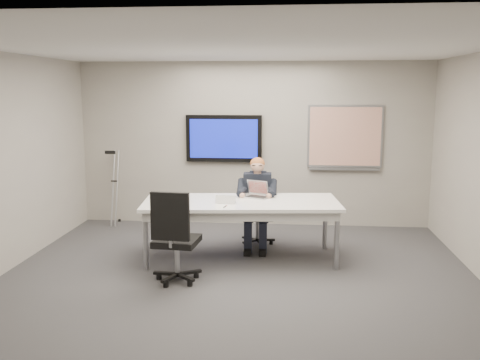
# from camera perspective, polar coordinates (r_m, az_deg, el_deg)

# --- Properties ---
(floor) EXTENTS (6.00, 6.00, 0.02)m
(floor) POSITION_cam_1_polar(r_m,az_deg,el_deg) (6.58, -0.46, -11.10)
(floor) COLOR #3B3B3D
(floor) RESTS_ON ground
(ceiling) EXTENTS (6.00, 6.00, 0.02)m
(ceiling) POSITION_cam_1_polar(r_m,az_deg,el_deg) (6.17, -0.49, 14.00)
(ceiling) COLOR silver
(ceiling) RESTS_ON wall_back
(wall_back) EXTENTS (6.00, 0.02, 2.80)m
(wall_back) POSITION_cam_1_polar(r_m,az_deg,el_deg) (9.19, 1.41, 3.83)
(wall_back) COLOR #A5A195
(wall_back) RESTS_ON ground
(wall_front) EXTENTS (6.00, 0.02, 2.80)m
(wall_front) POSITION_cam_1_polar(r_m,az_deg,el_deg) (3.32, -5.74, -6.74)
(wall_front) COLOR #A5A195
(wall_front) RESTS_ON ground
(conference_table) EXTENTS (2.76, 1.37, 0.82)m
(conference_table) POSITION_cam_1_polar(r_m,az_deg,el_deg) (7.35, 0.12, -2.96)
(conference_table) COLOR white
(conference_table) RESTS_ON ground
(tv_display) EXTENTS (1.30, 0.09, 0.80)m
(tv_display) POSITION_cam_1_polar(r_m,az_deg,el_deg) (9.18, -1.73, 4.45)
(tv_display) COLOR black
(tv_display) RESTS_ON wall_back
(whiteboard) EXTENTS (1.25, 0.08, 1.10)m
(whiteboard) POSITION_cam_1_polar(r_m,az_deg,el_deg) (9.17, 11.14, 4.46)
(whiteboard) COLOR #919298
(whiteboard) RESTS_ON wall_back
(office_chair_far) EXTENTS (0.53, 0.53, 1.01)m
(office_chair_far) POSITION_cam_1_polar(r_m,az_deg,el_deg) (8.16, 1.85, -4.67)
(office_chair_far) COLOR black
(office_chair_far) RESTS_ON ground
(office_chair_near) EXTENTS (0.60, 0.60, 1.16)m
(office_chair_near) POSITION_cam_1_polar(r_m,az_deg,el_deg) (6.59, -6.85, -7.82)
(office_chair_near) COLOR black
(office_chair_near) RESTS_ON ground
(seated_person) EXTENTS (0.42, 0.72, 1.34)m
(seated_person) POSITION_cam_1_polar(r_m,az_deg,el_deg) (7.87, 1.78, -3.51)
(seated_person) COLOR #1E2232
(seated_person) RESTS_ON office_chair_far
(crutch) EXTENTS (0.23, 0.78, 1.41)m
(crutch) POSITION_cam_1_polar(r_m,az_deg,el_deg) (9.51, -13.20, -0.65)
(crutch) COLOR #A5A8AD
(crutch) RESTS_ON ground
(laptop) EXTENTS (0.38, 0.41, 0.23)m
(laptop) POSITION_cam_1_polar(r_m,az_deg,el_deg) (7.59, 1.88, -1.39)
(laptop) COLOR #BDBCBF
(laptop) RESTS_ON conference_table
(name_tent) EXTENTS (0.28, 0.10, 0.11)m
(name_tent) POSITION_cam_1_polar(r_m,az_deg,el_deg) (7.16, -1.55, -2.08)
(name_tent) COLOR silver
(name_tent) RESTS_ON conference_table
(pen) EXTENTS (0.03, 0.13, 0.01)m
(pen) POSITION_cam_1_polar(r_m,az_deg,el_deg) (6.96, -1.60, -2.83)
(pen) COLOR black
(pen) RESTS_ON conference_table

